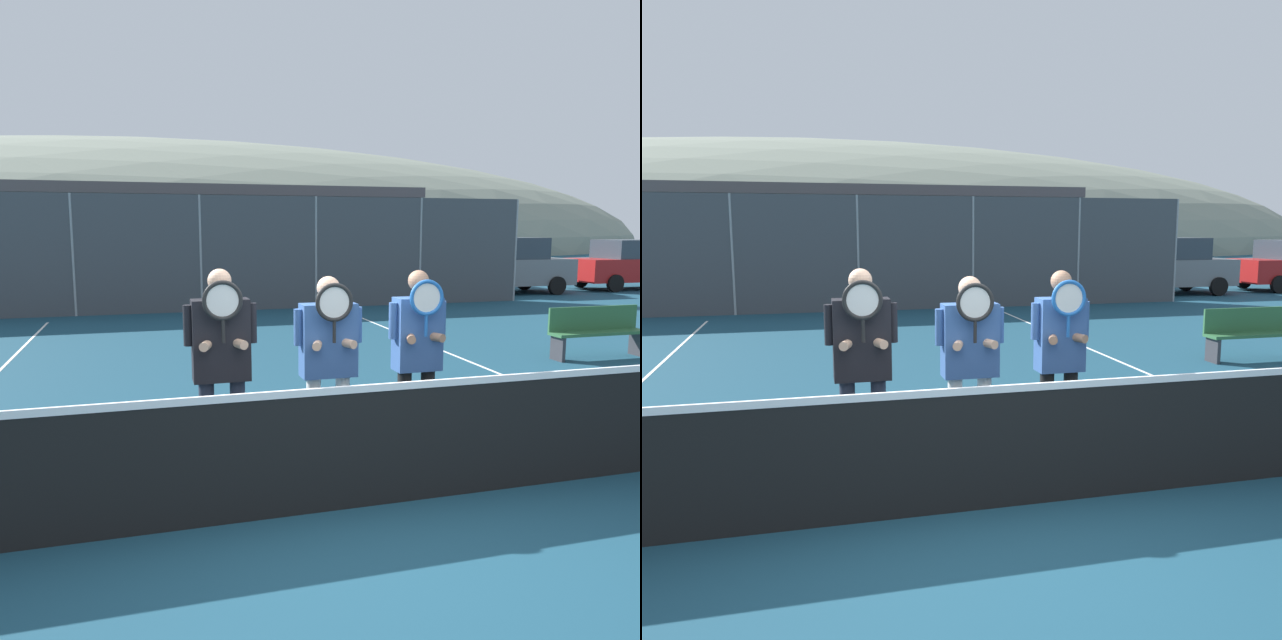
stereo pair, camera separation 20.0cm
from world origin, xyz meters
TOP-DOWN VIEW (x-y plane):
  - ground_plane at (0.00, 0.00)m, footprint 120.00×120.00m
  - hill_distant at (0.00, 64.09)m, footprint 110.06×61.15m
  - clubhouse_building at (-0.19, 19.89)m, footprint 17.75×5.50m
  - fence_back at (-0.00, 11.97)m, footprint 18.48×0.06m
  - tennis_net at (0.00, 0.00)m, footprint 9.68×0.09m
  - court_line_right_sideline at (3.59, 3.00)m, footprint 0.05×16.00m
  - player_leftmost at (-0.83, 0.85)m, footprint 0.61×0.34m
  - player_center_left at (0.12, 0.91)m, footprint 0.63×0.34m
  - player_center_right at (0.95, 0.84)m, footprint 0.56×0.34m
  - car_left_of_center at (-0.43, 14.43)m, footprint 4.63×1.97m
  - car_center at (4.86, 14.21)m, footprint 4.25×2.01m
  - car_right_of_center at (10.06, 13.93)m, footprint 4.44×1.96m
  - bench_courtside at (5.80, 4.29)m, footprint 1.73×0.36m

SIDE VIEW (x-z plane):
  - ground_plane at x=0.00m, z-range 0.00..0.00m
  - hill_distant at x=0.00m, z-range -10.70..10.70m
  - court_line_right_sideline at x=3.59m, z-range 0.00..0.01m
  - bench_courtside at x=5.80m, z-range 0.04..0.89m
  - tennis_net at x=0.00m, z-range -0.03..1.03m
  - car_center at x=4.86m, z-range 0.02..1.72m
  - car_right_of_center at x=10.06m, z-range 0.01..1.86m
  - car_left_of_center at x=-0.43m, z-range 0.01..1.90m
  - player_center_left at x=0.12m, z-range 0.17..1.89m
  - player_center_right at x=0.95m, z-range 0.15..1.92m
  - player_leftmost at x=-0.83m, z-range 0.17..1.98m
  - fence_back at x=0.00m, z-range 0.00..2.99m
  - clubhouse_building at x=-0.19m, z-range 0.02..3.66m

